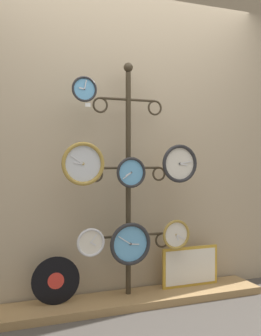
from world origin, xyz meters
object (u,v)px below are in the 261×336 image
at_px(clock_middle_right, 179,164).
at_px(vinyl_record, 56,281).
at_px(clock_bottom_center, 130,244).
at_px(clock_bottom_right, 176,235).
at_px(display_stand, 128,208).
at_px(picture_frame, 190,266).
at_px(clock_middle_left, 83,164).
at_px(clock_bottom_left, 91,242).
at_px(clock_middle_center, 131,172).
at_px(clock_top_left, 84,89).

xyz_separation_m(clock_middle_right, vinyl_record, (-0.98, 0.06, -0.86)).
relative_size(clock_middle_right, clock_bottom_center, 0.93).
relative_size(clock_bottom_right, vinyl_record, 0.67).
bearing_deg(vinyl_record, display_stand, 3.86).
xyz_separation_m(clock_middle_right, picture_frame, (0.16, 0.09, -0.87)).
relative_size(clock_middle_left, clock_bottom_left, 1.51).
height_order(clock_middle_center, picture_frame, clock_middle_center).
relative_size(clock_top_left, clock_middle_center, 0.80).
xyz_separation_m(clock_middle_right, clock_bottom_left, (-0.74, -0.00, -0.58)).
xyz_separation_m(clock_middle_left, vinyl_record, (-0.19, 0.07, -0.86)).
distance_m(clock_bottom_right, vinyl_record, 1.01).
height_order(display_stand, vinyl_record, display_stand).
relative_size(vinyl_record, picture_frame, 0.70).
height_order(clock_middle_left, clock_bottom_right, clock_middle_left).
xyz_separation_m(clock_middle_left, picture_frame, (0.95, 0.11, -0.87)).
xyz_separation_m(display_stand, clock_middle_center, (-0.02, -0.10, 0.28)).
height_order(clock_bottom_left, clock_bottom_right, clock_bottom_right).
xyz_separation_m(clock_middle_left, clock_bottom_center, (0.37, 0.00, -0.61)).
relative_size(display_stand, clock_middle_right, 6.16).
distance_m(clock_top_left, vinyl_record, 1.42).
bearing_deg(clock_middle_center, picture_frame, 9.26).
height_order(vinyl_record, picture_frame, vinyl_record).
height_order(display_stand, clock_top_left, display_stand).
height_order(clock_middle_right, clock_bottom_left, clock_middle_right).
distance_m(vinyl_record, picture_frame, 1.14).
distance_m(clock_middle_center, clock_bottom_right, 0.65).
xyz_separation_m(display_stand, clock_bottom_left, (-0.34, -0.11, -0.23)).
bearing_deg(clock_middle_left, clock_middle_center, 1.77).
height_order(clock_middle_right, picture_frame, clock_middle_right).
distance_m(clock_top_left, picture_frame, 1.70).
xyz_separation_m(display_stand, picture_frame, (0.56, -0.01, -0.52)).
height_order(clock_middle_left, clock_bottom_center, clock_middle_left).
bearing_deg(clock_middle_left, vinyl_record, 158.36).
relative_size(clock_bottom_left, vinyl_record, 0.60).
bearing_deg(vinyl_record, clock_top_left, -13.98).
xyz_separation_m(clock_middle_center, picture_frame, (0.57, 0.09, -0.80)).
bearing_deg(clock_bottom_left, clock_top_left, 157.40).
relative_size(display_stand, clock_middle_center, 7.99).
bearing_deg(clock_middle_right, clock_middle_center, 179.84).
bearing_deg(clock_middle_left, clock_top_left, 56.55).
bearing_deg(picture_frame, clock_bottom_left, -173.72).
xyz_separation_m(clock_top_left, clock_bottom_left, (0.04, -0.02, -1.13)).
bearing_deg(clock_bottom_left, display_stand, 17.63).
bearing_deg(clock_middle_center, vinyl_record, 173.65).
xyz_separation_m(clock_bottom_right, picture_frame, (0.17, 0.07, -0.30)).
bearing_deg(vinyl_record, clock_middle_right, -3.73).
relative_size(clock_bottom_left, clock_bottom_right, 0.88).
xyz_separation_m(display_stand, clock_bottom_right, (0.38, -0.08, -0.22)).
relative_size(clock_top_left, picture_frame, 0.37).
bearing_deg(clock_bottom_center, clock_bottom_left, 179.25).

